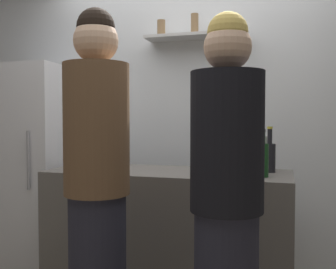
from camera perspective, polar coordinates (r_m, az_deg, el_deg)
back_wall_assembly at (r=3.36m, az=3.74°, el=3.32°), size 4.80×0.32×2.60m
refrigerator at (r=3.55m, az=-18.77°, el=-4.30°), size 0.61×0.63×1.69m
counter at (r=2.80m, az=0.00°, el=-14.32°), size 1.65×0.61×0.89m
baking_pan at (r=2.57m, az=7.59°, el=-5.18°), size 0.34×0.24×0.05m
utensil_holder at (r=2.95m, az=-7.50°, el=-3.40°), size 0.11×0.11×0.23m
wine_bottle_dark_glass at (r=2.70m, az=14.55°, el=-3.04°), size 0.08×0.08×0.31m
wine_bottle_pale_glass at (r=2.81m, az=13.50°, el=-2.46°), size 0.08×0.08×0.33m
wine_bottle_green_glass at (r=2.48m, az=13.58°, el=-3.43°), size 0.07×0.07×0.29m
water_bottle_plastic at (r=2.72m, az=-12.70°, el=-3.06°), size 0.08×0.08×0.24m
person_brown_jacket at (r=2.09m, az=-10.28°, el=-6.98°), size 0.34×0.34×1.81m
person_blonde at (r=1.87m, az=8.51°, el=-9.53°), size 0.34×0.34×1.73m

